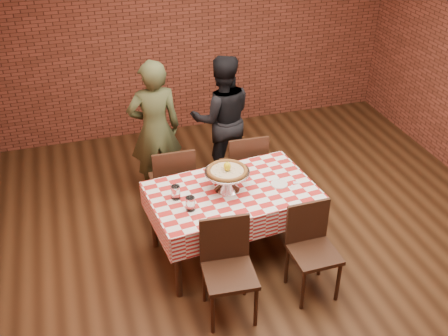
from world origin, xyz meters
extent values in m
plane|color=black|center=(0.00, 0.00, 0.00)|extent=(6.00, 6.00, 0.00)
plane|color=brown|center=(0.00, 3.00, 1.45)|extent=(5.50, 0.00, 5.50)
cube|color=#341B11|center=(-0.40, 0.18, 0.38)|extent=(1.63, 1.07, 0.75)
cylinder|color=beige|center=(-0.44, 0.21, 0.96)|extent=(0.51, 0.51, 0.03)
ellipsoid|color=yellow|center=(-0.44, 0.21, 1.01)|extent=(0.09, 0.09, 0.09)
cylinder|color=white|center=(-0.85, -0.02, 0.82)|extent=(0.09, 0.09, 0.13)
cylinder|color=white|center=(-0.94, 0.20, 0.82)|extent=(0.09, 0.09, 0.13)
cylinder|color=white|center=(0.06, 0.13, 0.76)|extent=(0.18, 0.18, 0.01)
cube|color=white|center=(0.17, 0.06, 0.76)|extent=(0.06, 0.06, 0.00)
cube|color=white|center=(0.23, 0.11, 0.76)|extent=(0.06, 0.05, 0.00)
cube|color=silver|center=(-0.37, 0.47, 0.83)|extent=(0.12, 0.11, 0.13)
imported|color=#404628|center=(-0.89, 1.48, 0.82)|extent=(0.60, 0.40, 1.64)
imported|color=black|center=(-0.06, 1.61, 0.78)|extent=(0.82, 0.68, 1.55)
camera|label=1|loc=(-1.71, -3.83, 3.63)|focal=43.09mm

